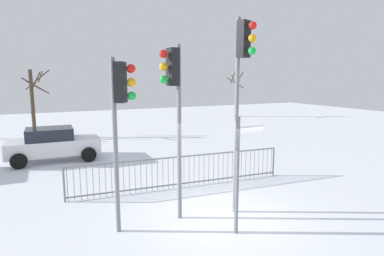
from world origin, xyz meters
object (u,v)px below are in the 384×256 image
object	(u,v)px
car_white_far	(53,144)
direction_sign_post	(240,169)
traffic_light_foreground_left	(174,93)
traffic_light_foreground_right	(120,107)
bare_tree_left	(33,100)
bare_tree_centre	(237,92)
traffic_light_rear_left	(242,73)

from	to	relation	value
car_white_far	direction_sign_post	bearing A→B (deg)	-67.12
traffic_light_foreground_left	direction_sign_post	size ratio (longest dim) A/B	1.60
traffic_light_foreground_right	car_white_far	distance (m)	8.31
bare_tree_left	direction_sign_post	bearing A→B (deg)	-74.16
direction_sign_post	bare_tree_left	world-z (taller)	bare_tree_left
traffic_light_foreground_right	bare_tree_centre	bearing A→B (deg)	170.07
traffic_light_foreground_right	traffic_light_foreground_left	bearing A→B (deg)	124.74
traffic_light_rear_left	bare_tree_centre	xyz separation A→B (m)	(12.16, 18.50, -1.36)
car_white_far	bare_tree_centre	bearing A→B (deg)	32.89
traffic_light_foreground_right	bare_tree_left	distance (m)	14.72
bare_tree_centre	traffic_light_foreground_left	bearing A→B (deg)	-127.47
direction_sign_post	bare_tree_centre	size ratio (longest dim) A/B	0.63
traffic_light_foreground_left	bare_tree_centre	bearing A→B (deg)	-42.35
bare_tree_left	traffic_light_foreground_left	bearing A→B (deg)	-76.78
traffic_light_rear_left	traffic_light_foreground_left	size ratio (longest dim) A/B	1.16
traffic_light_foreground_left	car_white_far	xyz separation A→B (m)	(-2.60, 7.80, -2.48)
traffic_light_rear_left	bare_tree_centre	distance (m)	22.18
traffic_light_foreground_left	direction_sign_post	xyz separation A→B (m)	(1.08, -1.32, -1.69)
bare_tree_left	car_white_far	bearing A→B (deg)	-83.19
traffic_light_foreground_right	bare_tree_centre	distance (m)	23.72
traffic_light_rear_left	traffic_light_foreground_left	distance (m)	1.81
traffic_light_foreground_right	bare_tree_centre	size ratio (longest dim) A/B	0.92
direction_sign_post	car_white_far	size ratio (longest dim) A/B	0.72
traffic_light_rear_left	bare_tree_left	world-z (taller)	traffic_light_rear_left
traffic_light_foreground_left	direction_sign_post	bearing A→B (deg)	-145.49
car_white_far	bare_tree_centre	size ratio (longest dim) A/B	0.87
traffic_light_foreground_right	bare_tree_centre	world-z (taller)	bare_tree_centre
traffic_light_rear_left	direction_sign_post	world-z (taller)	traffic_light_rear_left
traffic_light_foreground_right	bare_tree_left	world-z (taller)	bare_tree_left
car_white_far	bare_tree_centre	world-z (taller)	bare_tree_centre
traffic_light_rear_left	traffic_light_foreground_left	world-z (taller)	traffic_light_rear_left
car_white_far	bare_tree_centre	xyz separation A→B (m)	(16.46, 10.29, 1.62)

